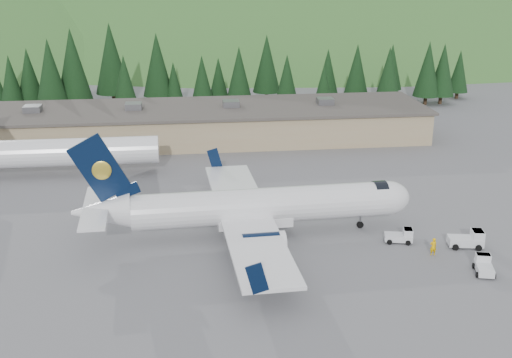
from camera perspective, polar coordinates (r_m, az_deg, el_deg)
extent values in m
plane|color=slate|center=(66.34, 0.64, -4.94)|extent=(600.00, 600.00, 0.00)
cylinder|color=white|center=(65.11, 0.65, -2.35)|extent=(26.57, 4.63, 3.55)
ellipsoid|color=white|center=(68.52, 11.61, -1.65)|extent=(4.76, 3.74, 3.55)
cylinder|color=black|center=(68.05, 10.89, -1.37)|extent=(1.44, 2.98, 2.93)
cone|color=white|center=(64.34, -13.60, -2.81)|extent=(5.81, 3.78, 3.55)
cube|color=white|center=(65.52, -0.17, -3.62)|extent=(7.67, 3.33, 0.94)
cube|color=white|center=(65.18, -1.00, -3.22)|extent=(6.50, 32.30, 0.33)
cube|color=black|center=(79.65, -3.70, 1.83)|extent=(1.92, 0.22, 2.71)
cube|color=black|center=(50.05, 0.09, -8.84)|extent=(1.92, 0.22, 2.71)
cylinder|color=black|center=(70.64, -0.88, -2.13)|extent=(4.05, 2.33, 2.17)
cylinder|color=white|center=(70.91, 0.55, -2.05)|extent=(0.66, 2.33, 2.30)
cube|color=white|center=(70.46, -0.89, -1.74)|extent=(2.09, 0.32, 0.85)
cylinder|color=black|center=(60.67, 0.66, -5.79)|extent=(4.05, 2.33, 2.17)
cylinder|color=white|center=(60.98, 2.33, -5.67)|extent=(0.66, 2.33, 2.30)
cube|color=white|center=(60.45, 0.66, -5.34)|extent=(2.09, 0.32, 0.85)
cube|color=black|center=(62.87, -13.74, 0.95)|extent=(5.85, 0.52, 6.93)
ellipsoid|color=gold|center=(63.09, -13.54, 0.84)|extent=(1.88, 0.25, 1.87)
ellipsoid|color=gold|center=(62.73, -13.56, 0.74)|extent=(1.88, 0.25, 1.87)
cube|color=black|center=(63.49, -11.36, -1.04)|extent=(2.61, 0.34, 1.87)
cube|color=white|center=(64.21, -14.05, -2.44)|extent=(2.94, 11.90, 0.21)
cylinder|color=slate|center=(68.44, 9.25, -3.65)|extent=(0.20, 0.20, 1.70)
cylinder|color=black|center=(68.63, 9.23, -4.03)|extent=(0.73, 0.29, 0.72)
cylinder|color=slate|center=(67.90, -2.10, -3.50)|extent=(0.24, 0.24, 1.89)
cylinder|color=black|center=(68.11, -1.78, -3.82)|extent=(1.05, 0.37, 1.04)
cylinder|color=black|center=(68.02, -2.41, -3.85)|extent=(1.05, 0.37, 1.04)
cylinder|color=slate|center=(63.25, -1.50, -5.24)|extent=(0.24, 0.24, 1.89)
cylinder|color=black|center=(63.47, -1.16, -5.57)|extent=(1.05, 0.37, 1.04)
cylinder|color=black|center=(63.38, -1.84, -5.61)|extent=(1.05, 0.37, 1.04)
cylinder|color=white|center=(86.58, -15.96, 2.32)|extent=(22.00, 3.60, 3.60)
cube|color=silver|center=(65.99, 12.53, -5.08)|extent=(2.96, 1.93, 0.64)
cube|color=silver|center=(65.89, 13.35, -4.66)|extent=(1.17, 1.44, 0.82)
cube|color=black|center=(65.75, 13.37, -4.37)|extent=(1.06, 1.33, 0.09)
cylinder|color=black|center=(66.86, 13.22, -5.03)|extent=(0.54, 0.31, 0.51)
cylinder|color=black|center=(65.55, 13.37, -5.54)|extent=(0.54, 0.31, 0.51)
cylinder|color=black|center=(66.64, 11.67, -5.00)|extent=(0.54, 0.31, 0.51)
cylinder|color=black|center=(65.32, 11.79, -5.51)|extent=(0.54, 0.31, 0.51)
cube|color=silver|center=(66.60, 18.11, -5.26)|extent=(3.56, 2.25, 0.77)
cube|color=silver|center=(66.63, 19.09, -4.74)|extent=(1.38, 1.72, 0.99)
cube|color=black|center=(66.46, 19.13, -4.39)|extent=(1.25, 1.60, 0.11)
cylinder|color=black|center=(67.78, 18.82, -5.19)|extent=(0.65, 0.36, 0.62)
cylinder|color=black|center=(66.23, 19.19, -5.81)|extent=(0.65, 0.36, 0.62)
cylinder|color=black|center=(67.24, 17.00, -5.19)|extent=(0.65, 0.36, 0.62)
cylinder|color=black|center=(65.68, 17.32, -5.81)|extent=(0.65, 0.36, 0.62)
cube|color=silver|center=(61.77, 19.62, -7.48)|extent=(2.06, 3.02, 0.64)
cube|color=silver|center=(62.35, 19.53, -6.65)|extent=(1.48, 1.23, 0.83)
cube|color=black|center=(62.20, 19.56, -6.35)|extent=(1.37, 1.11, 0.09)
cylinder|color=black|center=(62.54, 18.78, -7.30)|extent=(0.33, 0.55, 0.51)
cylinder|color=black|center=(62.84, 20.11, -7.33)|extent=(0.33, 0.55, 0.51)
cylinder|color=black|center=(60.92, 19.07, -8.05)|extent=(0.33, 0.55, 0.51)
cylinder|color=black|center=(61.23, 20.43, -8.08)|extent=(0.33, 0.55, 0.51)
cube|color=#9D8460|center=(101.18, -5.05, 4.85)|extent=(70.00, 16.00, 4.80)
cube|color=#47423D|center=(100.60, -5.09, 6.25)|extent=(71.00, 17.00, 0.40)
cube|color=slate|center=(102.76, -19.24, 5.91)|extent=(2.50, 2.50, 1.00)
cube|color=slate|center=(100.65, -10.83, 6.38)|extent=(2.50, 2.50, 1.00)
cube|color=slate|center=(100.74, -2.24, 6.71)|extent=(2.50, 2.50, 1.00)
cube|color=slate|center=(103.04, 6.16, 6.89)|extent=(2.50, 2.50, 1.00)
imported|color=#F8B501|center=(63.79, 15.48, -5.81)|extent=(0.66, 0.44, 1.77)
cone|color=black|center=(123.45, -20.96, 8.07)|extent=(4.62, 4.62, 9.44)
cone|color=black|center=(124.38, -19.54, 8.57)|extent=(5.03, 5.03, 10.29)
cone|color=black|center=(119.12, -17.84, 8.93)|extent=(5.91, 5.91, 12.09)
cone|color=black|center=(121.15, -15.99, 9.66)|extent=(6.53, 6.53, 13.36)
cone|color=black|center=(128.24, -12.77, 10.42)|extent=(6.58, 6.58, 13.47)
cone|color=black|center=(118.07, -11.60, 8.48)|extent=(4.61, 4.61, 9.43)
cone|color=black|center=(125.79, -8.78, 10.03)|extent=(5.83, 5.83, 11.92)
cone|color=black|center=(125.19, -7.33, 8.63)|extent=(3.58, 3.58, 7.32)
cone|color=black|center=(124.43, -4.82, 8.99)|extent=(4.10, 4.10, 8.39)
cone|color=black|center=(128.92, -3.35, 9.09)|extent=(3.65, 3.65, 7.47)
cone|color=black|center=(125.77, -1.51, 9.53)|extent=(4.70, 4.70, 9.62)
cone|color=black|center=(128.58, 0.95, 10.23)|extent=(5.49, 5.49, 11.24)
cone|color=black|center=(123.22, 2.76, 9.02)|extent=(4.23, 4.23, 8.66)
cone|color=black|center=(119.45, 6.03, 8.30)|extent=(3.75, 3.75, 7.67)
cone|color=black|center=(130.90, 6.40, 9.53)|extent=(4.28, 4.28, 8.74)
cone|color=black|center=(127.06, 8.95, 9.53)|extent=(4.90, 4.90, 10.02)
cone|color=black|center=(123.96, 11.71, 9.13)|extent=(4.88, 4.88, 9.97)
cone|color=black|center=(136.16, 11.97, 9.74)|extent=(4.50, 4.50, 9.21)
cone|color=black|center=(129.43, 15.04, 9.43)|extent=(5.13, 5.13, 10.50)
cone|color=black|center=(131.00, 16.29, 9.31)|extent=(4.93, 4.93, 10.08)
cone|color=black|center=(137.49, 17.61, 9.13)|extent=(4.11, 4.11, 8.41)
ellipsoid|color=#285F23|center=(287.21, 3.20, -4.09)|extent=(420.00, 300.00, 300.00)
ellipsoid|color=#285F23|center=(361.74, 21.10, -0.46)|extent=(392.00, 280.00, 280.00)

